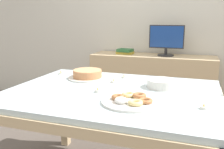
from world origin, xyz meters
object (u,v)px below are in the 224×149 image
Objects in this scene: computer_monitor at (166,41)px; cake_chocolate_round at (87,75)px; pastry_platter at (131,100)px; tealight_left_edge at (61,73)px; tealight_right_edge at (204,107)px; tealight_centre at (124,77)px; tealight_near_cakes at (98,91)px; plate_stack at (162,84)px; book_stack at (125,51)px; tealight_near_front at (114,81)px.

computer_monitor is 1.34× the size of cake_chocolate_round.
tealight_left_edge is at bearing 145.31° from pastry_platter.
tealight_right_edge is at bearing -76.53° from computer_monitor.
tealight_centre is at bearing 110.13° from pastry_platter.
cake_chocolate_round is 0.40m from tealight_near_cakes.
computer_monitor is at bearing 58.80° from tealight_left_edge.
computer_monitor is 2.02× the size of plate_stack.
tealight_right_edge is (0.67, -0.11, 0.00)m from tealight_near_cakes.
pastry_platter is 0.30m from tealight_near_cakes.
book_stack is 1.56m from plate_stack.
cake_chocolate_round is 0.99m from tealight_right_edge.
tealight_near_cakes is at bearing -80.29° from book_stack.
tealight_near_cakes is (-0.27, 0.14, -0.00)m from pastry_platter.
tealight_near_front and tealight_right_edge have the same top height.
book_stack is 1.27m from tealight_left_edge.
plate_stack is at bearing -84.03° from computer_monitor.
plate_stack is (0.15, -1.40, -0.19)m from computer_monitor.
book_stack is at bearing 99.71° from tealight_near_cakes.
tealight_left_edge is at bearing 170.40° from plate_stack.
computer_monitor is at bearing 70.52° from cake_chocolate_round.
computer_monitor is 1.83m from tealight_right_edge.
computer_monitor is 10.60× the size of tealight_near_front.
pastry_platter reaches higher than tealight_centre.
cake_chocolate_round reaches higher than tealight_near_front.
pastry_platter is at bearing -176.22° from tealight_right_edge.
tealight_near_cakes is (0.28, -1.66, -0.05)m from book_stack.
tealight_centre is 0.57m from tealight_left_edge.
tealight_near_cakes is (0.22, -0.33, -0.02)m from cake_chocolate_round.
plate_stack is (0.61, -0.08, -0.00)m from cake_chocolate_round.
computer_monitor is 1.22× the size of pastry_platter.
cake_chocolate_round is 0.91× the size of pastry_platter.
plate_stack is at bearing -64.39° from book_stack.
tealight_near_cakes is at bearing -94.39° from tealight_near_front.
tealight_centre is (0.28, 0.11, -0.02)m from cake_chocolate_round.
tealight_near_front is at bearing -13.69° from tealight_left_edge.
tealight_left_edge is 1.00× the size of tealight_near_front.
book_stack is at bearing 79.55° from tealight_left_edge.
plate_stack is (0.67, -1.40, -0.03)m from book_stack.
plate_stack is at bearing 32.78° from tealight_near_cakes.
cake_chocolate_round is 7.90× the size of tealight_right_edge.
pastry_platter is (0.49, -0.47, -0.02)m from cake_chocolate_round.
tealight_near_front is (0.54, -0.13, 0.00)m from tealight_left_edge.
book_stack is 5.45× the size of tealight_right_edge.
book_stack is at bearing 118.27° from tealight_right_edge.
plate_stack is 5.25× the size of tealight_right_edge.
pastry_platter is at bearing -59.15° from tealight_near_front.
tealight_centre is 0.17m from tealight_near_front.
book_stack is 1.33m from cake_chocolate_round.
tealight_right_edge is at bearing -23.51° from tealight_left_edge.
pastry_platter is 0.48m from tealight_near_front.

